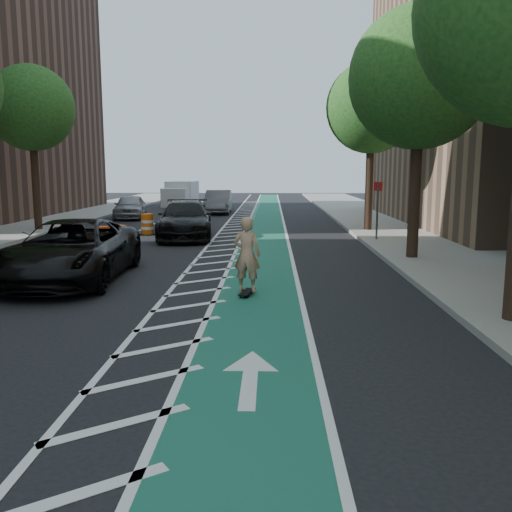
{
  "coord_description": "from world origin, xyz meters",
  "views": [
    {
      "loc": [
        3.3,
        -10.1,
        2.97
      ],
      "look_at": [
        2.97,
        1.58,
        1.1
      ],
      "focal_mm": 38.0,
      "sensor_mm": 36.0,
      "label": 1
    }
  ],
  "objects_px": {
    "suv_near": "(72,251)",
    "suv_far": "(185,220)",
    "barrel_a": "(118,240)",
    "skateboarder": "(247,254)"
  },
  "relations": [
    {
      "from": "skateboarder",
      "to": "suv_far",
      "type": "distance_m",
      "value": 11.38
    },
    {
      "from": "suv_near",
      "to": "barrel_a",
      "type": "xyz_separation_m",
      "value": [
        -0.13,
        4.85,
        -0.34
      ]
    },
    {
      "from": "barrel_a",
      "to": "suv_far",
      "type": "bearing_deg",
      "value": 68.44
    },
    {
      "from": "suv_near",
      "to": "barrel_a",
      "type": "height_order",
      "value": "suv_near"
    },
    {
      "from": "suv_far",
      "to": "barrel_a",
      "type": "xyz_separation_m",
      "value": [
        -1.73,
        -4.39,
        -0.33
      ]
    },
    {
      "from": "suv_near",
      "to": "skateboarder",
      "type": "bearing_deg",
      "value": -21.18
    },
    {
      "from": "suv_near",
      "to": "barrel_a",
      "type": "bearing_deg",
      "value": 89.57
    },
    {
      "from": "skateboarder",
      "to": "suv_far",
      "type": "xyz_separation_m",
      "value": [
        -3.19,
        10.92,
        -0.19
      ]
    },
    {
      "from": "suv_near",
      "to": "suv_far",
      "type": "height_order",
      "value": "suv_near"
    },
    {
      "from": "skateboarder",
      "to": "barrel_a",
      "type": "distance_m",
      "value": 8.2
    }
  ]
}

